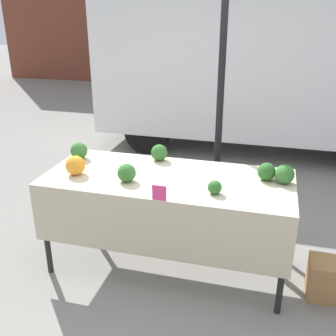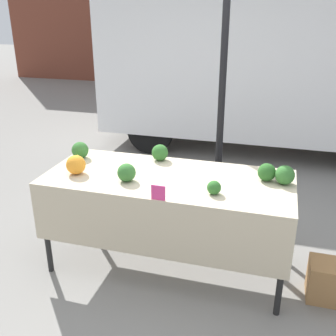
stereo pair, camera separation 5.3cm
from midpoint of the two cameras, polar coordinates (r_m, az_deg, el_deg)
ground_plane at (r=3.83m, az=-0.41°, el=-13.65°), size 40.00×40.00×0.00m
tent_pole at (r=4.03m, az=7.07°, el=7.11°), size 0.07×0.07×2.42m
parked_truck at (r=6.73m, az=11.50°, el=15.21°), size 5.07×1.91×2.78m
market_table at (r=3.37m, az=-0.77°, el=-3.36°), size 2.13×0.92×0.90m
orange_cauliflower at (r=3.50m, az=-13.71°, el=0.37°), size 0.17×0.17×0.17m
romanesco_head at (r=3.73m, az=-13.48°, el=1.20°), size 0.12×0.12×0.10m
broccoli_head_0 at (r=3.72m, az=-1.70°, el=2.25°), size 0.16×0.16×0.16m
broccoli_head_1 at (r=3.29m, az=-6.48°, el=-0.70°), size 0.16×0.16×0.16m
broccoli_head_2 at (r=3.86m, az=-13.17°, el=2.46°), size 0.16×0.16×0.16m
broccoli_head_3 at (r=3.08m, az=6.30°, el=-2.79°), size 0.11×0.11×0.11m
broccoli_head_4 at (r=3.39m, az=13.67°, el=-0.50°), size 0.15×0.15×0.15m
broccoli_head_5 at (r=3.36m, az=16.13°, el=-0.88°), size 0.16×0.16×0.16m
price_sign at (r=2.96m, az=-1.80°, el=-3.63°), size 0.11×0.01×0.12m
produce_crate at (r=3.63m, az=22.80°, el=-14.81°), size 0.44×0.28×0.33m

